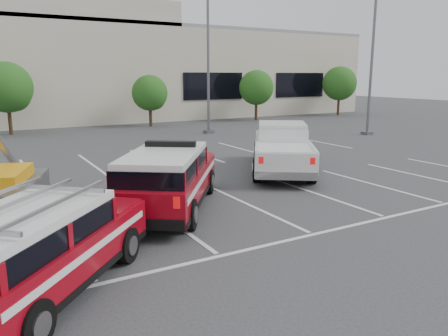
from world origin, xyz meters
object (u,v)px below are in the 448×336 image
object	(u,v)px
tree_mid_left	(8,89)
fire_chief_suv	(168,183)
convention_building	(60,67)
tree_right	(257,89)
white_pickup	(282,152)
light_pole_mid	(208,56)
ladder_suv	(40,255)
light_pole_right	(372,56)
tree_mid_right	(151,94)
tree_far_right	(340,85)

from	to	relation	value
tree_mid_left	fire_chief_suv	distance (m)	21.36
convention_building	tree_right	xyz separation A→B (m)	(14.91, -9.82, -1.95)
white_pickup	light_pole_mid	bearing A→B (deg)	110.54
ladder_suv	convention_building	bearing A→B (deg)	121.89
light_pole_right	fire_chief_suv	distance (m)	20.89
white_pickup	ladder_suv	world-z (taller)	white_pickup
tree_mid_left	tree_mid_right	size ratio (longest dim) A/B	1.21
ladder_suv	tree_right	bearing A→B (deg)	91.72
tree_right	light_pole_mid	world-z (taller)	light_pole_mid
convention_building	tree_mid_left	world-z (taller)	convention_building
fire_chief_suv	tree_right	bearing A→B (deg)	85.93
tree_far_right	light_pole_right	distance (m)	15.24
tree_right	ladder_suv	bearing A→B (deg)	-130.85
tree_mid_right	fire_chief_suv	bearing A→B (deg)	-109.35
fire_chief_suv	white_pickup	bearing A→B (deg)	58.71
tree_right	tree_far_right	distance (m)	10.00
tree_far_right	convention_building	bearing A→B (deg)	158.49
light_pole_mid	tree_far_right	bearing A→B (deg)	18.48
tree_right	tree_mid_right	bearing A→B (deg)	-180.00
tree_mid_right	light_pole_right	world-z (taller)	light_pole_right
tree_mid_right	light_pole_mid	distance (m)	6.88
tree_far_right	ladder_suv	size ratio (longest dim) A/B	0.99
tree_mid_left	tree_far_right	size ratio (longest dim) A/B	1.00
light_pole_mid	ladder_suv	xyz separation A→B (m)	(-13.34, -18.74, -4.42)
tree_right	ladder_suv	xyz separation A→B (m)	(-21.43, -24.79, -2.00)
tree_mid_left	ladder_suv	bearing A→B (deg)	-93.31
tree_mid_right	light_pole_mid	xyz separation A→B (m)	(1.91, -6.05, 2.68)
tree_far_right	light_pole_mid	size ratio (longest dim) A/B	0.47
tree_mid_left	convention_building	bearing A→B (deg)	62.60
tree_mid_left	light_pole_right	xyz separation A→B (m)	(20.91, -12.05, 2.14)
convention_building	light_pole_mid	distance (m)	17.27
light_pole_right	light_pole_mid	bearing A→B (deg)	146.31
tree_mid_left	ladder_suv	size ratio (longest dim) A/B	0.99
light_pole_mid	light_pole_right	world-z (taller)	same
tree_mid_right	white_pickup	bearing A→B (deg)	-93.62
tree_mid_right	light_pole_mid	world-z (taller)	light_pole_mid
light_pole_right	ladder_suv	size ratio (longest dim) A/B	2.09
tree_mid_right	tree_far_right	size ratio (longest dim) A/B	0.82
tree_right	light_pole_right	size ratio (longest dim) A/B	0.43
light_pole_right	tree_mid_right	bearing A→B (deg)	132.17
tree_mid_left	white_pickup	distance (m)	20.54
fire_chief_suv	white_pickup	distance (m)	6.79
convention_building	white_pickup	bearing A→B (deg)	-82.44
convention_building	light_pole_right	world-z (taller)	convention_building
light_pole_right	white_pickup	distance (m)	14.34
tree_far_right	white_pickup	size ratio (longest dim) A/B	0.74
tree_mid_right	white_pickup	distance (m)	18.52
white_pickup	light_pole_right	bearing A→B (deg)	62.28
tree_mid_left	tree_right	bearing A→B (deg)	-0.00
fire_chief_suv	convention_building	bearing A→B (deg)	120.85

